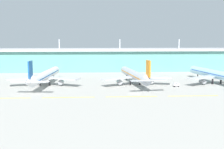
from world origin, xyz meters
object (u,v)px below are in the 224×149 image
object	(u,v)px
airliner_near_middle	(45,76)
baggage_cart	(176,85)
airliner_center	(135,75)
airliner_far_middle	(216,74)

from	to	relation	value
airliner_near_middle	baggage_cart	world-z (taller)	airliner_near_middle
airliner_near_middle	baggage_cart	distance (m)	86.34
airliner_center	baggage_cart	bearing A→B (deg)	-20.38
airliner_far_middle	airliner_near_middle	bearing A→B (deg)	179.79
airliner_far_middle	baggage_cart	xyz separation A→B (m)	(-30.61, -10.05, -5.19)
airliner_center	airliner_far_middle	bearing A→B (deg)	0.53
airliner_center	baggage_cart	size ratio (longest dim) A/B	17.80
airliner_near_middle	airliner_center	size ratio (longest dim) A/B	1.04
airliner_near_middle	baggage_cart	xyz separation A→B (m)	(85.55, -10.47, -5.19)
airliner_near_middle	baggage_cart	size ratio (longest dim) A/B	18.51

